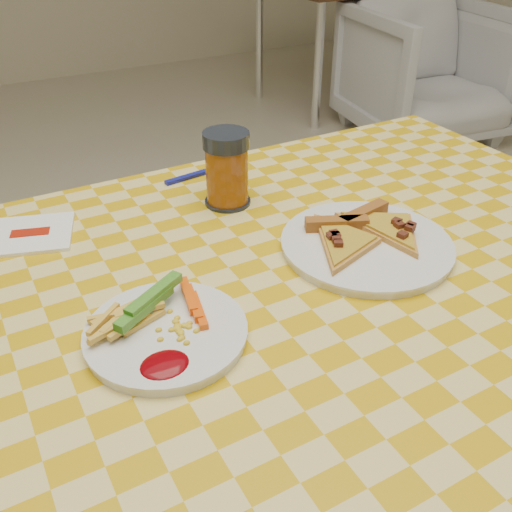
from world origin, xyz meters
The scene contains 9 objects.
table centered at (0.00, 0.00, 0.68)m, with size 1.28×0.88×0.76m.
plate_left centered at (-0.19, -0.03, 0.76)m, with size 0.20×0.20×0.01m, color white.
plate_right centered at (0.15, 0.01, 0.76)m, with size 0.26×0.26×0.01m, color white.
fries_veggies centered at (-0.20, -0.02, 0.78)m, with size 0.17×0.16×0.04m.
pizza_slices centered at (0.16, 0.03, 0.78)m, with size 0.26×0.22×0.02m.
drink_glass centered at (0.04, 0.25, 0.82)m, with size 0.08×0.08×0.13m.
napkin centered at (-0.29, 0.30, 0.76)m, with size 0.16×0.15×0.01m.
fork centered at (0.04, 0.38, 0.76)m, with size 0.15×0.04×0.01m.
bg_chair centered at (2.01, 1.76, 0.40)m, with size 0.77×0.72×0.79m, color brown.
Camera 1 is at (-0.35, -0.55, 1.22)m, focal length 40.00 mm.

